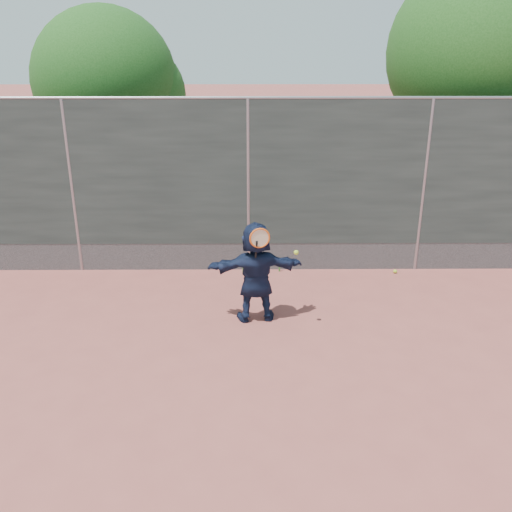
{
  "coord_description": "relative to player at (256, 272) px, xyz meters",
  "views": [
    {
      "loc": [
        0.06,
        -5.95,
        4.04
      ],
      "look_at": [
        0.12,
        1.62,
        1.01
      ],
      "focal_mm": 40.0,
      "sensor_mm": 36.0,
      "label": 1
    }
  ],
  "objects": [
    {
      "name": "fence",
      "position": [
        -0.12,
        1.88,
        0.83
      ],
      "size": [
        20.0,
        0.06,
        3.03
      ],
      "color": "#38423D",
      "rests_on": "ground"
    },
    {
      "name": "weed_clump",
      "position": [
        0.18,
        1.76,
        -0.62
      ],
      "size": [
        0.68,
        0.07,
        0.3
      ],
      "color": "#387226",
      "rests_on": "ground"
    },
    {
      "name": "swing_action",
      "position": [
        0.1,
        -0.21,
        0.56
      ],
      "size": [
        0.68,
        0.2,
        0.51
      ],
      "color": "orange",
      "rests_on": "ground"
    },
    {
      "name": "tree_right",
      "position": [
        4.56,
        4.13,
        2.74
      ],
      "size": [
        3.78,
        3.6,
        5.39
      ],
      "color": "#382314",
      "rests_on": "ground"
    },
    {
      "name": "player",
      "position": [
        0.0,
        0.0,
        0.0
      ],
      "size": [
        1.44,
        0.6,
        1.51
      ],
      "primitive_type": "imported",
      "rotation": [
        0.0,
        0.0,
        3.25
      ],
      "color": "#151F3B",
      "rests_on": "ground"
    },
    {
      "name": "tree_left",
      "position": [
        -2.97,
        4.93,
        2.19
      ],
      "size": [
        3.15,
        3.0,
        4.53
      ],
      "color": "#382314",
      "rests_on": "ground"
    },
    {
      "name": "ground",
      "position": [
        -0.12,
        -1.62,
        -0.75
      ],
      "size": [
        80.0,
        80.0,
        0.0
      ],
      "primitive_type": "plane",
      "color": "#9E4C42",
      "rests_on": "ground"
    },
    {
      "name": "ball_ground",
      "position": [
        2.48,
        1.67,
        -0.72
      ],
      "size": [
        0.07,
        0.07,
        0.07
      ],
      "primitive_type": "sphere",
      "color": "#B3D12E",
      "rests_on": "ground"
    }
  ]
}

